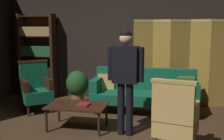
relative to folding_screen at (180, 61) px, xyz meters
The scene contains 11 objects.
ground_plane 2.71m from the folding_screen, 120.35° to the right, with size 10.00×10.00×0.00m, color #3D2819.
back_wall 1.37m from the folding_screen, 167.86° to the left, with size 7.20×0.10×2.80m, color black.
folding_screen is the anchor object (origin of this frame).
bookshelf 3.43m from the folding_screen, behind, with size 0.90×0.32×2.05m.
velvet_couch 1.16m from the folding_screen, 135.00° to the right, with size 2.12×0.78×0.88m.
coffee_table 2.70m from the folding_screen, 132.13° to the right, with size 1.00×0.64×0.42m.
armchair_gilt_accent 2.54m from the folding_screen, 93.30° to the right, with size 0.70×0.70×1.04m.
armchair_wing_left 3.18m from the folding_screen, 158.93° to the right, with size 0.81×0.81×1.04m.
standing_figure 2.25m from the folding_screen, 114.07° to the right, with size 0.59×0.26×1.70m.
potted_plant 2.35m from the folding_screen, 165.22° to the right, with size 0.49×0.49×0.78m.
book_red_leather 2.62m from the folding_screen, 129.90° to the right, with size 0.19×0.19×0.03m, color maroon.
Camera 1 is at (1.00, -4.18, 1.73)m, focal length 44.79 mm.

